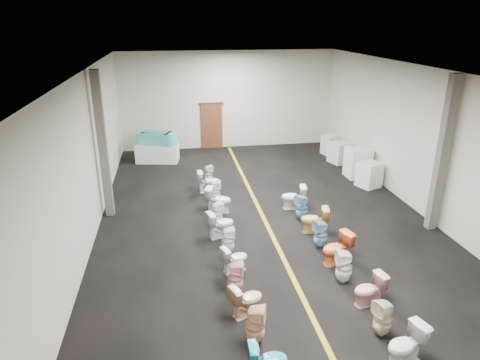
% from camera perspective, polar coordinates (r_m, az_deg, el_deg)
% --- Properties ---
extents(floor, '(16.00, 16.00, 0.00)m').
position_cam_1_polar(floor, '(13.48, 3.10, -4.95)').
color(floor, black).
rests_on(floor, ground).
extents(ceiling, '(16.00, 16.00, 0.00)m').
position_cam_1_polar(ceiling, '(12.22, 3.51, 14.43)').
color(ceiling, black).
rests_on(ceiling, ground).
extents(wall_back, '(10.00, 0.00, 10.00)m').
position_cam_1_polar(wall_back, '(20.35, -1.61, 10.59)').
color(wall_back, '#BDB9A1').
rests_on(wall_back, ground).
extents(wall_front, '(10.00, 0.00, 10.00)m').
position_cam_1_polar(wall_front, '(5.90, 21.06, -18.35)').
color(wall_front, '#BDB9A1').
rests_on(wall_front, ground).
extents(wall_left, '(0.00, 16.00, 16.00)m').
position_cam_1_polar(wall_left, '(12.60, -19.54, 2.98)').
color(wall_left, '#BDB9A1').
rests_on(wall_left, ground).
extents(wall_right, '(0.00, 16.00, 16.00)m').
position_cam_1_polar(wall_right, '(14.56, 22.96, 4.83)').
color(wall_right, '#BDB9A1').
rests_on(wall_right, ground).
extents(aisle_stripe, '(0.12, 15.60, 0.01)m').
position_cam_1_polar(aisle_stripe, '(13.48, 3.10, -4.94)').
color(aisle_stripe, '#9C8316').
rests_on(aisle_stripe, floor).
extents(back_door, '(1.00, 0.10, 2.10)m').
position_cam_1_polar(back_door, '(20.45, -3.79, 7.16)').
color(back_door, '#562D19').
rests_on(back_door, floor).
extents(door_frame, '(1.15, 0.08, 0.10)m').
position_cam_1_polar(door_frame, '(20.23, -3.86, 10.12)').
color(door_frame, '#331C11').
rests_on(door_frame, back_door).
extents(column_left, '(0.25, 0.25, 4.50)m').
position_cam_1_polar(column_left, '(13.50, -17.83, 4.33)').
color(column_left, '#59544C').
rests_on(column_left, floor).
extents(column_right, '(0.25, 0.25, 4.50)m').
position_cam_1_polar(column_right, '(13.23, 25.34, 2.97)').
color(column_right, '#59544C').
rests_on(column_right, floor).
extents(display_table, '(1.89, 1.17, 0.78)m').
position_cam_1_polar(display_table, '(18.87, -10.94, 3.59)').
color(display_table, white).
rests_on(display_table, floor).
extents(bathtub, '(1.78, 1.10, 0.55)m').
position_cam_1_polar(bathtub, '(18.69, -11.08, 5.58)').
color(bathtub, '#3FB7AF').
rests_on(bathtub, display_table).
extents(appliance_crate_a, '(0.94, 0.94, 0.92)m').
position_cam_1_polar(appliance_crate_a, '(16.42, 16.83, 0.71)').
color(appliance_crate_a, silver).
rests_on(appliance_crate_a, floor).
extents(appliance_crate_b, '(0.85, 0.85, 1.16)m').
position_cam_1_polar(appliance_crate_b, '(17.26, 15.42, 2.25)').
color(appliance_crate_b, silver).
rests_on(appliance_crate_b, floor).
extents(appliance_crate_c, '(0.97, 0.97, 0.88)m').
position_cam_1_polar(appliance_crate_c, '(18.87, 13.19, 3.58)').
color(appliance_crate_c, beige).
rests_on(appliance_crate_c, floor).
extents(appliance_crate_d, '(0.75, 0.75, 0.88)m').
position_cam_1_polar(appliance_crate_d, '(19.96, 11.90, 4.61)').
color(appliance_crate_d, beige).
rests_on(appliance_crate_d, floor).
extents(toilet_left_0, '(0.70, 0.41, 0.70)m').
position_cam_1_polar(toilet_left_0, '(7.97, 3.75, -22.87)').
color(toilet_left_0, teal).
rests_on(toilet_left_0, floor).
extents(toilet_left_1, '(0.48, 0.48, 0.83)m').
position_cam_1_polar(toilet_left_1, '(8.53, 2.02, -18.74)').
color(toilet_left_1, '#E3B08A').
rests_on(toilet_left_1, floor).
extents(toilet_left_2, '(0.82, 0.65, 0.73)m').
position_cam_1_polar(toilet_left_2, '(9.22, 0.88, -15.65)').
color(toilet_left_2, '#DAAB88').
rests_on(toilet_left_2, floor).
extents(toilet_left_3, '(0.41, 0.40, 0.77)m').
position_cam_1_polar(toilet_left_3, '(9.85, -0.60, -12.87)').
color(toilet_left_3, '#ECA6AB').
rests_on(toilet_left_3, floor).
extents(toilet_left_4, '(0.75, 0.58, 0.68)m').
position_cam_1_polar(toilet_left_4, '(10.62, -0.72, -10.43)').
color(toilet_left_4, silver).
rests_on(toilet_left_4, floor).
extents(toilet_left_5, '(0.35, 0.34, 0.74)m').
position_cam_1_polar(toilet_left_5, '(11.34, -1.62, -8.09)').
color(toilet_left_5, white).
rests_on(toilet_left_5, floor).
extents(toilet_left_6, '(0.87, 0.64, 0.79)m').
position_cam_1_polar(toilet_left_6, '(12.16, -2.63, -5.87)').
color(toilet_left_6, silver).
rests_on(toilet_left_6, floor).
extents(toilet_left_7, '(0.41, 0.41, 0.73)m').
position_cam_1_polar(toilet_left_7, '(12.85, -3.07, -4.49)').
color(toilet_left_7, white).
rests_on(toilet_left_7, floor).
extents(toilet_left_8, '(0.91, 0.71, 0.82)m').
position_cam_1_polar(toilet_left_8, '(13.68, -2.88, -2.66)').
color(toilet_left_8, white).
rests_on(toilet_left_8, floor).
extents(toilet_left_9, '(0.42, 0.41, 0.77)m').
position_cam_1_polar(toilet_left_9, '(14.43, -3.30, -1.50)').
color(toilet_left_9, white).
rests_on(toilet_left_9, floor).
extents(toilet_left_10, '(0.77, 0.44, 0.79)m').
position_cam_1_polar(toilet_left_10, '(15.27, -4.24, -0.19)').
color(toilet_left_10, white).
rests_on(toilet_left_10, floor).
extents(toilet_left_11, '(0.39, 0.39, 0.69)m').
position_cam_1_polar(toilet_left_11, '(16.13, -4.25, 0.78)').
color(toilet_left_11, silver).
rests_on(toilet_left_11, floor).
extents(toilet_right_1, '(0.85, 0.64, 0.77)m').
position_cam_1_polar(toilet_right_1, '(8.69, 21.29, -19.84)').
color(toilet_right_1, silver).
rests_on(toilet_right_1, floor).
extents(toilet_right_2, '(0.46, 0.45, 0.79)m').
position_cam_1_polar(toilet_right_2, '(9.14, 18.51, -17.04)').
color(toilet_right_2, beige).
rests_on(toilet_right_2, floor).
extents(toilet_right_3, '(0.78, 0.54, 0.72)m').
position_cam_1_polar(toilet_right_3, '(9.91, 16.86, -13.84)').
color(toilet_right_3, '#EBA8AD').
rests_on(toilet_right_3, floor).
extents(toilet_right_4, '(0.42, 0.41, 0.84)m').
position_cam_1_polar(toilet_right_4, '(10.44, 13.70, -11.17)').
color(toilet_right_4, white).
rests_on(toilet_right_4, floor).
extents(toilet_right_5, '(0.90, 0.68, 0.81)m').
position_cam_1_polar(toilet_right_5, '(11.18, 12.79, -8.90)').
color(toilet_right_5, orange).
rests_on(toilet_right_5, floor).
extents(toilet_right_6, '(0.43, 0.42, 0.80)m').
position_cam_1_polar(toilet_right_6, '(11.78, 10.68, -7.12)').
color(toilet_right_6, '#72A1CB').
rests_on(toilet_right_6, floor).
extents(toilet_right_7, '(0.86, 0.61, 0.79)m').
position_cam_1_polar(toilet_right_7, '(12.56, 9.89, -5.25)').
color(toilet_right_7, gold).
rests_on(toilet_right_7, floor).
extents(toilet_right_8, '(0.49, 0.49, 0.82)m').
position_cam_1_polar(toilet_right_8, '(13.26, 8.23, -3.62)').
color(toilet_right_8, '#6CAEDA').
rests_on(toilet_right_8, floor).
extents(toilet_right_9, '(0.84, 0.56, 0.80)m').
position_cam_1_polar(toilet_right_9, '(14.00, 7.16, -2.28)').
color(toilet_right_9, white).
rests_on(toilet_right_9, floor).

